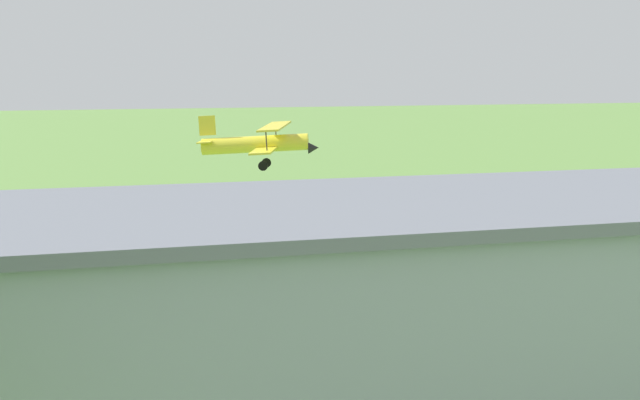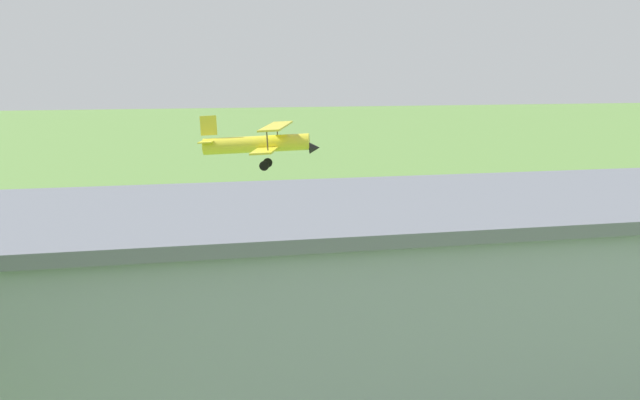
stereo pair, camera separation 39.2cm
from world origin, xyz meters
The scene contains 6 objects.
ground_plane centered at (0.00, 0.00, 0.00)m, with size 400.00×400.00×0.00m, color #608C42.
hangar centered at (3.91, 33.09, 3.87)m, with size 36.53×10.84×7.71m.
biplane centered at (7.26, 0.27, 6.69)m, with size 8.07×9.14×3.57m.
person_walking_on_apron centered at (22.43, 17.53, 0.80)m, with size 0.47×0.47×1.62m.
person_crossing_taxiway centered at (-10.18, 16.27, 0.85)m, with size 0.46×0.46×1.71m.
person_beside_truck centered at (20.84, 19.33, 0.89)m, with size 0.38×0.38×1.78m.
Camera 2 is at (19.16, 57.37, 11.58)m, focal length 49.30 mm.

